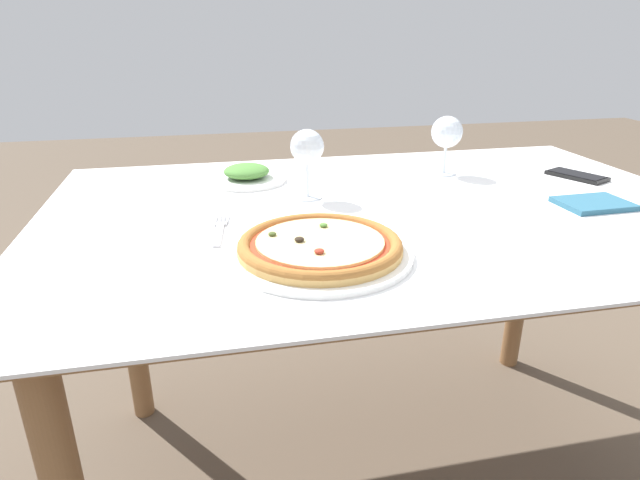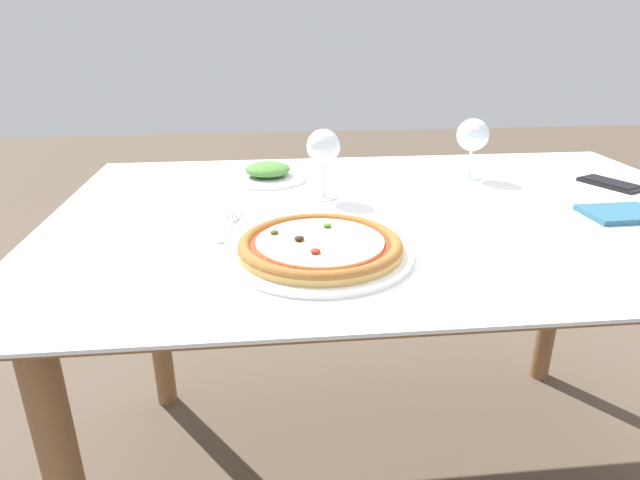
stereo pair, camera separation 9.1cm
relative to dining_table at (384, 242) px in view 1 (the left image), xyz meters
name	(u,v)px [view 1 (the left image)]	position (x,y,z in m)	size (l,w,h in m)	color
ground_plane	(373,470)	(0.00, 0.00, -0.68)	(10.00, 10.00, 0.00)	brown
dining_table	(384,242)	(0.00, 0.00, 0.00)	(1.48, 0.98, 0.76)	brown
pizza_plate	(320,247)	(-0.20, -0.23, 0.10)	(0.32, 0.32, 0.04)	white
fork	(220,229)	(-0.36, -0.07, 0.09)	(0.04, 0.17, 0.00)	silver
wine_glass_far_left	(447,133)	(0.24, 0.23, 0.19)	(0.08, 0.08, 0.15)	silver
wine_glass_far_right	(307,149)	(-0.16, 0.10, 0.20)	(0.08, 0.08, 0.16)	silver
cell_phone	(577,176)	(0.57, 0.12, 0.09)	(0.12, 0.16, 0.01)	black
side_plate	(247,175)	(-0.28, 0.27, 0.10)	(0.20, 0.20, 0.04)	white
napkin_folded	(594,204)	(0.45, -0.09, 0.09)	(0.15, 0.11, 0.01)	#2D607A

